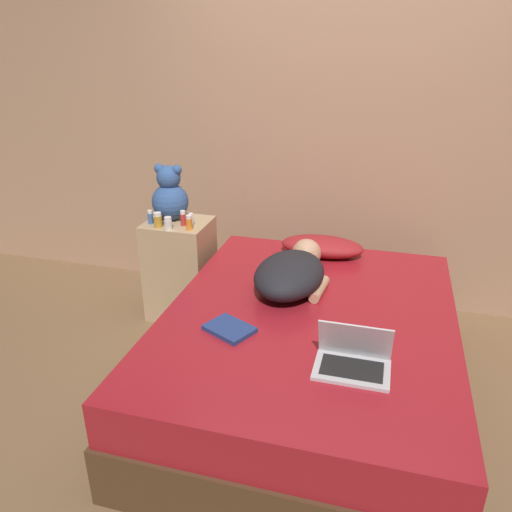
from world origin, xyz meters
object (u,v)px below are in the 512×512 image
bottle_clear (191,220)px  teddy_bear (170,196)px  pillow (322,246)px  bottle_amber (158,220)px  bottle_orange (189,223)px  person_lying (292,272)px  bottle_blue (150,217)px  laptop (353,359)px  bottle_red (183,218)px  book (229,329)px  bottle_white (168,223)px

bottle_clear → teddy_bear: bearing=155.0°
pillow → bottle_amber: bearing=-167.5°
bottle_amber → bottle_orange: (0.22, 0.01, 0.00)m
person_lying → bottle_blue: bottle_blue is taller
laptop → bottle_red: size_ratio=3.18×
teddy_bear → book: bearing=-53.1°
pillow → person_lying: person_lying is taller
laptop → bottle_white: (-1.29, 0.94, 0.17)m
pillow → bottle_white: bearing=-165.3°
bottle_clear → laptop: bearing=-41.8°
bottle_amber → bottle_blue: 0.09m
teddy_bear → bottle_amber: (-0.02, -0.17, -0.12)m
teddy_bear → bottle_clear: teddy_bear is taller
bottle_blue → bottle_clear: size_ratio=1.09×
bottle_white → book: bottle_white is taller
teddy_bear → bottle_amber: 0.21m
pillow → teddy_bear: (-1.04, -0.06, 0.28)m
pillow → person_lying: bearing=-100.5°
bottle_orange → bottle_clear: bottle_orange is taller
bottle_clear → book: bottle_clear is taller
pillow → bottle_white: 1.02m
bottle_blue → pillow: bearing=9.3°
bottle_amber → bottle_white: bearing=-15.0°
person_lying → laptop: laptop is taller
person_lying → bottle_amber: size_ratio=7.31×
bottle_amber → bottle_orange: size_ratio=1.00×
bottle_blue → book: 1.23m
bottle_blue → bottle_clear: 0.28m
pillow → bottle_red: size_ratio=5.27×
bottle_amber → teddy_bear: bearing=84.3°
bottle_amber → book: bearing=-47.1°
teddy_bear → bottle_orange: size_ratio=3.79×
pillow → bottle_clear: 0.89m
pillow → bottle_blue: size_ratio=5.82×
person_lying → laptop: size_ratio=2.25×
person_lying → teddy_bear: (-0.95, 0.45, 0.24)m
bottle_clear → bottle_orange: bearing=-76.5°
bottle_amber → bottle_clear: 0.22m
bottle_amber → bottle_red: (0.15, 0.07, 0.00)m
bottle_amber → bottle_orange: same height
bottle_white → bottle_blue: (-0.16, 0.07, 0.00)m
bottle_white → bottle_orange: bearing=11.3°
person_lying → bottle_white: 0.93m
laptop → bottle_white: bottle_white is taller
bottle_blue → book: (0.84, -0.87, -0.21)m
pillow → bottle_red: bearing=-170.0°
bottle_amber → book: 1.14m
bottle_blue → teddy_bear: bearing=51.9°
pillow → bottle_blue: (-1.14, -0.19, 0.16)m
pillow → bottle_orange: 0.89m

